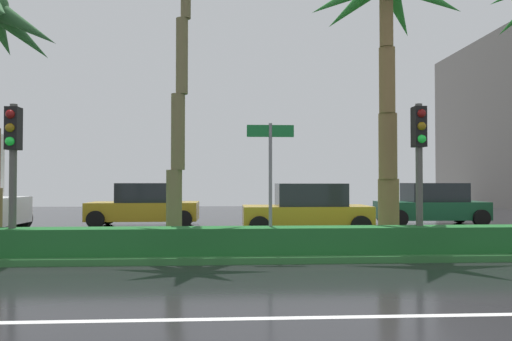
{
  "coord_description": "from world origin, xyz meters",
  "views": [
    {
      "loc": [
        -1.28,
        -4.26,
        1.8
      ],
      "look_at": [
        -0.52,
        9.07,
        2.1
      ],
      "focal_mm": 33.47,
      "sensor_mm": 36.0,
      "label": 1
    }
  ],
  "objects_px": {
    "street_name_sign": "(270,169)",
    "car_in_traffic_leading": "(145,205)",
    "car_in_traffic_second": "(307,210)",
    "traffic_signal_median_right": "(419,149)",
    "palm_tree_centre": "(387,25)",
    "car_in_traffic_third": "(432,205)",
    "traffic_signal_median_left": "(13,151)"
  },
  "relations": [
    {
      "from": "palm_tree_centre",
      "to": "street_name_sign",
      "type": "height_order",
      "value": "palm_tree_centre"
    },
    {
      "from": "palm_tree_centre",
      "to": "car_in_traffic_second",
      "type": "distance_m",
      "value": 6.65
    },
    {
      "from": "traffic_signal_median_left",
      "to": "car_in_traffic_third",
      "type": "bearing_deg",
      "value": 32.07
    },
    {
      "from": "traffic_signal_median_left",
      "to": "car_in_traffic_third",
      "type": "xyz_separation_m",
      "value": [
        13.17,
        8.25,
        -1.65
      ]
    },
    {
      "from": "palm_tree_centre",
      "to": "car_in_traffic_leading",
      "type": "relative_size",
      "value": 1.72
    },
    {
      "from": "traffic_signal_median_left",
      "to": "car_in_traffic_leading",
      "type": "distance_m",
      "value": 8.67
    },
    {
      "from": "car_in_traffic_leading",
      "to": "car_in_traffic_third",
      "type": "bearing_deg",
      "value": 179.36
    },
    {
      "from": "traffic_signal_median_right",
      "to": "car_in_traffic_second",
      "type": "distance_m",
      "value": 5.73
    },
    {
      "from": "palm_tree_centre",
      "to": "car_in_traffic_second",
      "type": "relative_size",
      "value": 1.72
    },
    {
      "from": "traffic_signal_median_right",
      "to": "car_in_traffic_third",
      "type": "bearing_deg",
      "value": 64.79
    },
    {
      "from": "traffic_signal_median_right",
      "to": "car_in_traffic_leading",
      "type": "xyz_separation_m",
      "value": [
        -7.85,
        8.29,
        -1.73
      ]
    },
    {
      "from": "traffic_signal_median_left",
      "to": "street_name_sign",
      "type": "bearing_deg",
      "value": 1.13
    },
    {
      "from": "traffic_signal_median_right",
      "to": "street_name_sign",
      "type": "relative_size",
      "value": 1.16
    },
    {
      "from": "traffic_signal_median_left",
      "to": "car_in_traffic_leading",
      "type": "bearing_deg",
      "value": 79.98
    },
    {
      "from": "palm_tree_centre",
      "to": "traffic_signal_median_right",
      "type": "distance_m",
      "value": 3.48
    },
    {
      "from": "traffic_signal_median_left",
      "to": "street_name_sign",
      "type": "distance_m",
      "value": 5.81
    },
    {
      "from": "car_in_traffic_leading",
      "to": "car_in_traffic_second",
      "type": "distance_m",
      "value": 6.8
    },
    {
      "from": "street_name_sign",
      "to": "car_in_traffic_second",
      "type": "distance_m",
      "value": 5.55
    },
    {
      "from": "street_name_sign",
      "to": "car_in_traffic_second",
      "type": "height_order",
      "value": "street_name_sign"
    },
    {
      "from": "palm_tree_centre",
      "to": "traffic_signal_median_left",
      "type": "relative_size",
      "value": 2.18
    },
    {
      "from": "traffic_signal_median_left",
      "to": "traffic_signal_median_right",
      "type": "bearing_deg",
      "value": 0.57
    },
    {
      "from": "car_in_traffic_leading",
      "to": "street_name_sign",
      "type": "bearing_deg",
      "value": 117.54
    },
    {
      "from": "traffic_signal_median_right",
      "to": "palm_tree_centre",
      "type": "bearing_deg",
      "value": 112.35
    },
    {
      "from": "traffic_signal_median_right",
      "to": "street_name_sign",
      "type": "distance_m",
      "value": 3.57
    },
    {
      "from": "car_in_traffic_leading",
      "to": "car_in_traffic_second",
      "type": "height_order",
      "value": "same"
    },
    {
      "from": "palm_tree_centre",
      "to": "car_in_traffic_third",
      "type": "distance_m",
      "value": 9.71
    },
    {
      "from": "traffic_signal_median_right",
      "to": "car_in_traffic_third",
      "type": "height_order",
      "value": "traffic_signal_median_right"
    },
    {
      "from": "street_name_sign",
      "to": "car_in_traffic_leading",
      "type": "distance_m",
      "value": 9.41
    },
    {
      "from": "traffic_signal_median_right",
      "to": "car_in_traffic_second",
      "type": "relative_size",
      "value": 0.81
    },
    {
      "from": "car_in_traffic_leading",
      "to": "car_in_traffic_third",
      "type": "distance_m",
      "value": 11.69
    },
    {
      "from": "traffic_signal_median_left",
      "to": "car_in_traffic_leading",
      "type": "relative_size",
      "value": 0.79
    },
    {
      "from": "palm_tree_centre",
      "to": "car_in_traffic_third",
      "type": "height_order",
      "value": "palm_tree_centre"
    }
  ]
}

